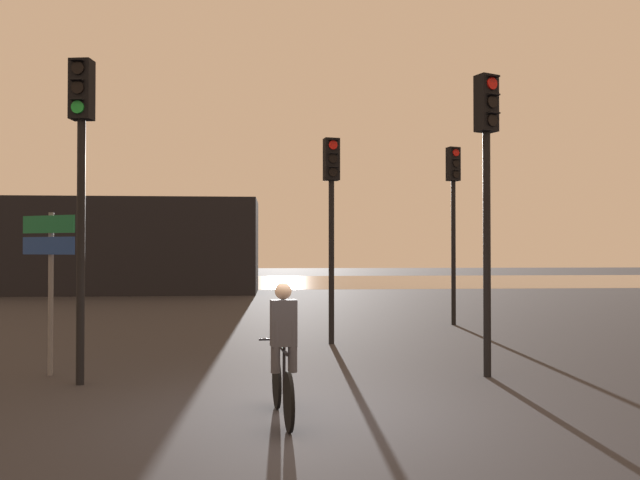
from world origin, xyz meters
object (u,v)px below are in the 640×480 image
traffic_light_near_right (487,168)px  traffic_light_center (331,201)px  traffic_light_far_right (453,202)px  traffic_light_near_left (81,160)px  distant_building (112,246)px  cyclist (283,351)px  direction_sign_post (50,263)px

traffic_light_near_right → traffic_light_center: bearing=-82.5°
traffic_light_far_right → traffic_light_near_left: bearing=23.9°
traffic_light_near_left → traffic_light_near_right: traffic_light_near_left is taller
traffic_light_near_left → traffic_light_far_right: 10.26m
distant_building → traffic_light_center: 18.28m
traffic_light_near_left → traffic_light_center: traffic_light_near_left is taller
traffic_light_far_right → cyclist: 10.43m
traffic_light_center → traffic_light_near_right: 4.20m
traffic_light_near_left → cyclist: (2.99, -2.16, -2.53)m
traffic_light_center → cyclist: traffic_light_center is taller
direction_sign_post → traffic_light_center: bearing=-119.2°
direction_sign_post → cyclist: direction_sign_post is taller
distant_building → traffic_light_center: size_ratio=3.03×
traffic_light_near_right → cyclist: 4.69m
traffic_light_near_left → traffic_light_center: bearing=-129.6°
distant_building → traffic_light_near_right: size_ratio=2.79×
traffic_light_center → direction_sign_post: size_ratio=1.69×
traffic_light_near_left → distant_building: bearing=-68.9°
direction_sign_post → cyclist: 4.76m
traffic_light_far_right → cyclist: (-4.66, -9.00, -2.46)m
distant_building → traffic_light_far_right: size_ratio=2.80×
distant_building → traffic_light_near_right: (10.86, -19.65, 1.14)m
traffic_light_near_left → traffic_light_center: size_ratio=1.11×
traffic_light_near_right → direction_sign_post: (-6.93, 0.56, -1.51)m
traffic_light_near_left → traffic_light_far_right: size_ratio=1.02×
traffic_light_near_right → traffic_light_near_left: bearing=-22.1°
distant_building → traffic_light_far_right: traffic_light_far_right is taller
traffic_light_center → traffic_light_near_right: traffic_light_near_right is taller
cyclist → distant_building: bearing=102.0°
traffic_light_center → traffic_light_far_right: 4.73m
cyclist → direction_sign_post: bearing=135.0°
traffic_light_near_left → direction_sign_post: bearing=-37.0°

